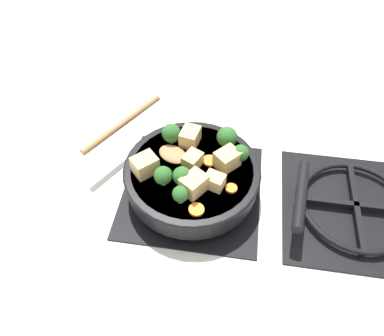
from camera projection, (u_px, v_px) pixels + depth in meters
The scene contains 21 objects.
ground_plane at pixel (192, 191), 0.86m from camera, with size 2.40×2.40×0.00m, color silver.
front_burner_grate at pixel (192, 188), 0.85m from camera, with size 0.31×0.31×0.03m.
rear_burner_grate at pixel (355, 207), 0.82m from camera, with size 0.31×0.31×0.03m.
skillet_pan at pixel (193, 175), 0.82m from camera, with size 0.30×0.40×0.05m.
wooden_spoon at pixel (143, 136), 0.85m from camera, with size 0.23×0.25×0.02m.
tofu_cube_center_large at pixel (193, 160), 0.79m from camera, with size 0.04×0.03×0.03m, color #DBB770.
tofu_cube_near_handle at pixel (194, 184), 0.75m from camera, with size 0.05×0.04×0.04m, color #DBB770.
tofu_cube_east_chunk at pixel (227, 159), 0.79m from camera, with size 0.05×0.04×0.04m, color #DBB770.
tofu_cube_west_chunk at pixel (190, 137), 0.84m from camera, with size 0.05×0.04×0.04m, color #DBB770.
tofu_cube_back_piece at pixel (145, 165), 0.78m from camera, with size 0.05×0.04×0.04m, color #DBB770.
tofu_cube_front_piece at pixel (215, 181), 0.76m from camera, with size 0.04×0.03×0.03m, color #DBB770.
broccoli_floret_near_spoon at pixel (182, 176), 0.75m from camera, with size 0.04×0.04×0.05m.
broccoli_floret_center_top at pixel (240, 153), 0.79m from camera, with size 0.04×0.04×0.04m.
broccoli_floret_east_rim at pixel (180, 194), 0.73m from camera, with size 0.03×0.03×0.04m.
broccoli_floret_west_rim at pixel (171, 133), 0.83m from camera, with size 0.04×0.04×0.05m.
broccoli_floret_north_edge at pixel (227, 137), 0.82m from camera, with size 0.05×0.05×0.05m.
broccoli_floret_south_cluster at pixel (163, 176), 0.75m from camera, with size 0.04×0.04×0.05m.
carrot_slice_orange_thin at pixel (231, 188), 0.76m from camera, with size 0.02×0.02×0.01m, color orange.
carrot_slice_near_center at pixel (210, 161), 0.81m from camera, with size 0.03×0.03×0.01m, color orange.
carrot_slice_edge_slice at pixel (152, 161), 0.81m from camera, with size 0.03×0.03×0.01m, color orange.
carrot_slice_under_broccoli at pixel (196, 210), 0.73m from camera, with size 0.03×0.03×0.01m, color orange.
Camera 1 is at (0.52, 0.08, 0.69)m, focal length 35.00 mm.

